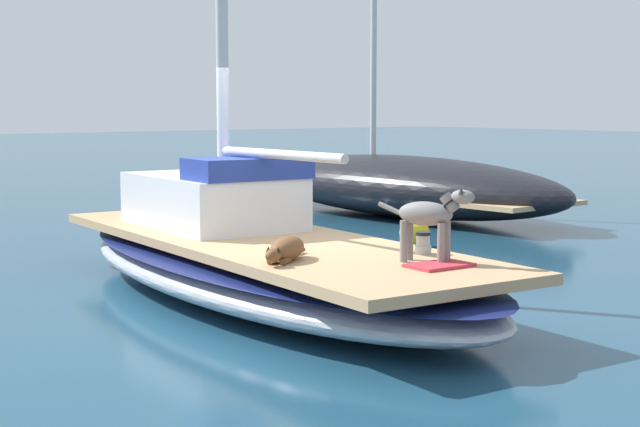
{
  "coord_description": "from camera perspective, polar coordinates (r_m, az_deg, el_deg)",
  "views": [
    {
      "loc": [
        -5.73,
        -8.39,
        2.08
      ],
      "look_at": [
        0.0,
        -1.0,
        1.01
      ],
      "focal_mm": 53.41,
      "sensor_mm": 36.0,
      "label": 1
    }
  ],
  "objects": [
    {
      "name": "cabin_house",
      "position": [
        11.2,
        -6.26,
        0.98
      ],
      "size": [
        1.57,
        2.32,
        0.84
      ],
      "color": "silver",
      "rests_on": "sailboat_main"
    },
    {
      "name": "mooring_buoy",
      "position": [
        14.01,
        5.68,
        -1.14
      ],
      "size": [
        0.44,
        0.44,
        0.44
      ],
      "primitive_type": "sphere",
      "color": "yellow",
      "rests_on": "ground"
    },
    {
      "name": "moored_boat_starboard_side",
      "position": [
        17.98,
        4.89,
        1.74
      ],
      "size": [
        2.83,
        7.73,
        6.89
      ],
      "color": "black",
      "rests_on": "ground"
    },
    {
      "name": "sailboat_main",
      "position": [
        10.31,
        -3.41,
        -3.23
      ],
      "size": [
        3.06,
        7.41,
        0.66
      ],
      "color": "#B2B7C1",
      "rests_on": "ground"
    },
    {
      "name": "ground_plane",
      "position": [
        10.37,
        -3.4,
        -5.06
      ],
      "size": [
        120.0,
        120.0,
        0.0
      ],
      "primitive_type": "plane",
      "color": "navy"
    },
    {
      "name": "dog_brown",
      "position": [
        8.69,
        -2.07,
        -2.17
      ],
      "size": [
        0.83,
        0.61,
        0.22
      ],
      "color": "brown",
      "rests_on": "sailboat_main"
    },
    {
      "name": "deck_winch",
      "position": [
        9.16,
        6.19,
        -1.8
      ],
      "size": [
        0.16,
        0.16,
        0.21
      ],
      "color": "#B7B7BC",
      "rests_on": "sailboat_main"
    },
    {
      "name": "dog_grey",
      "position": [
        8.59,
        6.61,
        -0.18
      ],
      "size": [
        0.44,
        0.89,
        0.7
      ],
      "color": "gray",
      "rests_on": "sailboat_main"
    },
    {
      "name": "deck_towel",
      "position": [
        8.45,
        7.17,
        -3.1
      ],
      "size": [
        0.58,
        0.39,
        0.03
      ],
      "primitive_type": "cube",
      "rotation": [
        0.0,
        0.0,
        -0.05
      ],
      "color": "#C6333D",
      "rests_on": "sailboat_main"
    }
  ]
}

